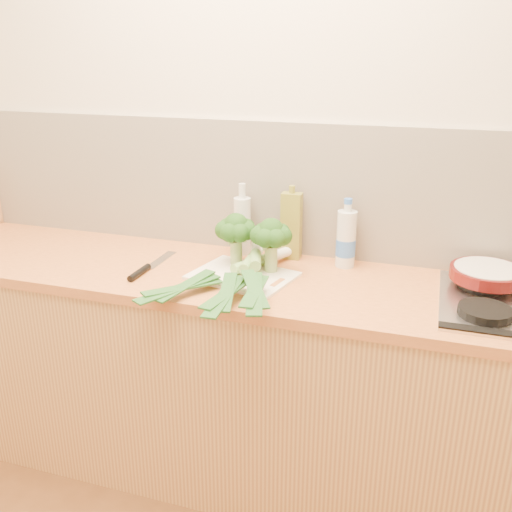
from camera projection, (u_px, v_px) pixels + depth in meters
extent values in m
plane|color=beige|center=(263.00, 156.00, 2.30)|extent=(3.50, 0.00, 3.50)
cube|color=silver|center=(262.00, 188.00, 2.34)|extent=(3.20, 0.02, 0.54)
cube|color=tan|center=(241.00, 380.00, 2.34)|extent=(3.20, 0.60, 0.86)
cube|color=#D7823F|center=(240.00, 279.00, 2.18)|extent=(3.20, 0.62, 0.04)
cylinder|color=black|center=(485.00, 312.00, 1.81)|extent=(0.17, 0.17, 0.03)
cylinder|color=black|center=(481.00, 283.00, 2.03)|extent=(0.17, 0.17, 0.03)
cube|color=white|center=(243.00, 276.00, 2.14)|extent=(0.42, 0.35, 0.01)
cylinder|color=#88A661|center=(236.00, 252.00, 2.23)|extent=(0.05, 0.05, 0.10)
sphere|color=#143B10|center=(236.00, 226.00, 2.19)|extent=(0.10, 0.10, 0.10)
sphere|color=#143B10|center=(247.00, 231.00, 2.19)|extent=(0.07, 0.07, 0.07)
sphere|color=#143B10|center=(246.00, 228.00, 2.22)|extent=(0.07, 0.07, 0.07)
sphere|color=#143B10|center=(237.00, 226.00, 2.24)|extent=(0.07, 0.07, 0.07)
sphere|color=#143B10|center=(228.00, 227.00, 2.23)|extent=(0.07, 0.07, 0.07)
sphere|color=#143B10|center=(224.00, 230.00, 2.19)|extent=(0.07, 0.07, 0.07)
sphere|color=#143B10|center=(230.00, 233.00, 2.16)|extent=(0.07, 0.07, 0.07)
sphere|color=#143B10|center=(240.00, 233.00, 2.16)|extent=(0.07, 0.07, 0.07)
cylinder|color=#88A661|center=(271.00, 259.00, 2.16)|extent=(0.05, 0.05, 0.10)
sphere|color=#143B10|center=(271.00, 231.00, 2.12)|extent=(0.10, 0.10, 0.10)
sphere|color=#143B10|center=(283.00, 236.00, 2.11)|extent=(0.07, 0.07, 0.07)
sphere|color=#143B10|center=(281.00, 233.00, 2.15)|extent=(0.07, 0.07, 0.07)
sphere|color=#143B10|center=(272.00, 231.00, 2.17)|extent=(0.07, 0.07, 0.07)
sphere|color=#143B10|center=(262.00, 232.00, 2.15)|extent=(0.07, 0.07, 0.07)
sphere|color=#143B10|center=(259.00, 235.00, 2.12)|extent=(0.07, 0.07, 0.07)
sphere|color=#143B10|center=(265.00, 238.00, 2.09)|extent=(0.07, 0.07, 0.07)
sphere|color=#143B10|center=(276.00, 238.00, 2.09)|extent=(0.07, 0.07, 0.07)
cylinder|color=white|center=(277.00, 255.00, 2.27)|extent=(0.10, 0.14, 0.04)
cylinder|color=#74A753|center=(250.00, 264.00, 2.18)|extent=(0.12, 0.17, 0.04)
cube|color=#163F18|center=(183.00, 287.00, 1.97)|extent=(0.22, 0.26, 0.02)
cube|color=#163F18|center=(178.00, 288.00, 1.96)|extent=(0.21, 0.32, 0.01)
cube|color=#163F18|center=(185.00, 285.00, 1.98)|extent=(0.12, 0.28, 0.02)
cylinder|color=white|center=(257.00, 252.00, 2.25)|extent=(0.05, 0.11, 0.04)
cylinder|color=#74A753|center=(249.00, 263.00, 2.14)|extent=(0.05, 0.14, 0.04)
cube|color=#163F18|center=(226.00, 294.00, 1.88)|extent=(0.08, 0.30, 0.02)
cube|color=#163F18|center=(225.00, 296.00, 1.86)|extent=(0.07, 0.34, 0.01)
cube|color=#163F18|center=(227.00, 291.00, 1.89)|extent=(0.12, 0.28, 0.02)
cylinder|color=white|center=(256.00, 249.00, 2.24)|extent=(0.07, 0.12, 0.04)
cylinder|color=#74A753|center=(255.00, 260.00, 2.12)|extent=(0.08, 0.14, 0.04)
cube|color=#163F18|center=(255.00, 291.00, 1.86)|extent=(0.08, 0.30, 0.02)
cube|color=#163F18|center=(255.00, 293.00, 1.84)|extent=(0.15, 0.34, 0.01)
cube|color=#163F18|center=(255.00, 288.00, 1.86)|extent=(0.17, 0.27, 0.02)
cube|color=silver|center=(161.00, 260.00, 2.31)|extent=(0.05, 0.21, 0.00)
cylinder|color=black|center=(139.00, 273.00, 2.16)|extent=(0.03, 0.14, 0.03)
cylinder|color=#4F0E0D|center=(487.00, 274.00, 2.02)|extent=(0.26, 0.26, 0.04)
cylinder|color=beige|center=(488.00, 268.00, 2.01)|extent=(0.23, 0.23, 0.00)
cube|color=olive|center=(291.00, 226.00, 2.29)|extent=(0.08, 0.05, 0.27)
cylinder|color=olive|center=(292.00, 189.00, 2.24)|extent=(0.02, 0.02, 0.03)
cylinder|color=silver|center=(242.00, 226.00, 2.35)|extent=(0.07, 0.07, 0.24)
cylinder|color=silver|center=(242.00, 191.00, 2.30)|extent=(0.03, 0.03, 0.06)
cylinder|color=brown|center=(345.00, 238.00, 2.23)|extent=(0.06, 0.06, 0.22)
cylinder|color=brown|center=(347.00, 205.00, 2.19)|extent=(0.03, 0.03, 0.05)
cylinder|color=silver|center=(346.00, 239.00, 2.22)|extent=(0.08, 0.08, 0.22)
cylinder|color=silver|center=(348.00, 208.00, 2.17)|extent=(0.03, 0.03, 0.03)
cylinder|color=blue|center=(346.00, 247.00, 2.23)|extent=(0.08, 0.08, 0.07)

